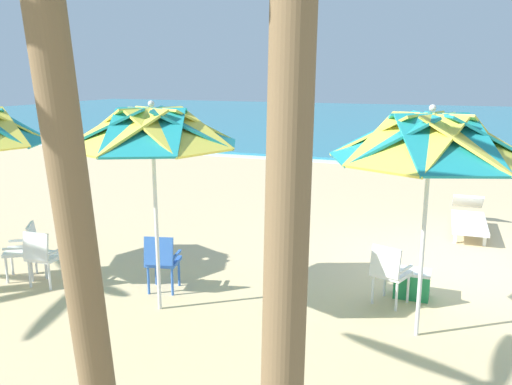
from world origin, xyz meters
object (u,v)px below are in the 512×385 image
plastic_chair_1 (162,259)px  palm_tree_1 (297,43)px  sun_lounger_1 (469,218)px  plastic_chair_3 (25,247)px  cooler_box (412,283)px  plastic_chair_0 (389,271)px  plastic_chair_2 (43,254)px  beach_umbrella_1 (152,130)px  beach_umbrella_0 (430,140)px

plastic_chair_1 → palm_tree_1: 5.42m
sun_lounger_1 → palm_tree_1: bearing=-97.6°
plastic_chair_3 → cooler_box: 5.83m
plastic_chair_0 → plastic_chair_2: (-4.87, -1.18, 0.00)m
plastic_chair_0 → beach_umbrella_1: (-2.86, -1.24, 1.92)m
plastic_chair_3 → plastic_chair_1: bearing=7.6°
sun_lounger_1 → palm_tree_1: (-1.11, -8.33, 2.98)m
beach_umbrella_0 → plastic_chair_2: size_ratio=3.21×
plastic_chair_0 → plastic_chair_2: same height
plastic_chair_0 → plastic_chair_1: 3.20m
plastic_chair_1 → plastic_chair_2: 1.81m
palm_tree_1 → beach_umbrella_1: bearing=132.8°
plastic_chair_0 → plastic_chair_1: bearing=-166.9°
cooler_box → palm_tree_1: bearing=-94.3°
beach_umbrella_0 → beach_umbrella_1: size_ratio=1.00×
beach_umbrella_0 → plastic_chair_0: 2.08m
plastic_chair_2 → beach_umbrella_0: bearing=4.6°
plastic_chair_0 → cooler_box: (0.28, 0.39, -0.30)m
beach_umbrella_1 → plastic_chair_3: 3.17m
plastic_chair_1 → sun_lounger_1: bearing=49.1°
palm_tree_1 → plastic_chair_0: bearing=89.1°
beach_umbrella_0 → plastic_chair_0: beach_umbrella_0 is taller
beach_umbrella_0 → cooler_box: beach_umbrella_0 is taller
plastic_chair_0 → beach_umbrella_1: bearing=-156.5°
plastic_chair_0 → beach_umbrella_1: size_ratio=0.31×
beach_umbrella_1 → plastic_chair_3: bearing=175.0°
plastic_chair_1 → sun_lounger_1: size_ratio=0.40×
plastic_chair_2 → cooler_box: 5.39m
plastic_chair_1 → plastic_chair_2: (-1.75, -0.45, 0.00)m
beach_umbrella_0 → beach_umbrella_1: (-3.30, -0.49, 0.04)m
beach_umbrella_0 → plastic_chair_0: size_ratio=3.21×
beach_umbrella_0 → cooler_box: (-0.17, 1.15, -2.18)m
plastic_chair_2 → palm_tree_1: size_ratio=0.17×
plastic_chair_3 → sun_lounger_1: size_ratio=0.40×
plastic_chair_0 → sun_lounger_1: size_ratio=0.40×
palm_tree_1 → cooler_box: (0.35, 4.64, -3.06)m
beach_umbrella_1 → plastic_chair_1: beach_umbrella_1 is taller
beach_umbrella_1 → plastic_chair_2: (-2.02, 0.06, -1.92)m
beach_umbrella_0 → sun_lounger_1: beach_umbrella_0 is taller
beach_umbrella_1 → plastic_chair_1: size_ratio=3.22×
plastic_chair_3 → beach_umbrella_0: bearing=2.7°
cooler_box → plastic_chair_0: bearing=-125.5°
beach_umbrella_1 → plastic_chair_3: (-2.51, 0.22, -1.92)m
beach_umbrella_1 → sun_lounger_1: 6.94m
plastic_chair_0 → plastic_chair_3: same height
beach_umbrella_1 → plastic_chair_2: 2.79m
palm_tree_1 → beach_umbrella_0: bearing=81.6°
beach_umbrella_0 → plastic_chair_0: bearing=120.6°
plastic_chair_2 → plastic_chair_3: bearing=162.7°
plastic_chair_2 → plastic_chair_3: 0.52m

